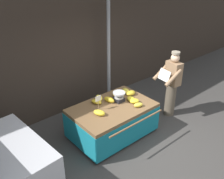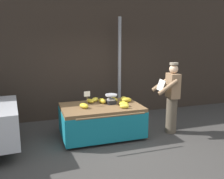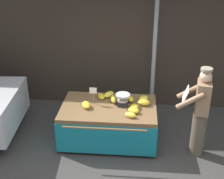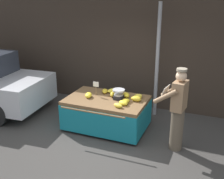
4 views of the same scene
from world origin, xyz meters
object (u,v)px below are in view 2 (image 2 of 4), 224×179
banana_bunch_7 (95,100)px  banana_bunch_8 (124,99)px  banana_bunch_2 (84,106)px  weighing_scale (111,99)px  banana_cart (101,114)px  banana_bunch_5 (122,103)px  banana_bunch_4 (124,104)px  vendor_person (172,98)px  banana_bunch_1 (90,101)px  banana_bunch_9 (124,106)px  street_pole (119,69)px  banana_bunch_3 (127,100)px  price_sign (87,95)px  banana_bunch_0 (102,101)px  banana_bunch_6 (113,100)px

banana_bunch_7 → banana_bunch_8: size_ratio=1.08×
banana_bunch_2 → weighing_scale: bearing=12.5°
banana_cart → banana_bunch_5: bearing=-8.8°
banana_bunch_4 → vendor_person: (1.18, -0.11, 0.09)m
banana_bunch_1 → banana_bunch_4: size_ratio=1.17×
banana_bunch_5 → banana_bunch_9: banana_bunch_5 is taller
street_pole → banana_bunch_8: (-0.20, -0.89, -0.63)m
banana_bunch_9 → banana_bunch_3: bearing=63.4°
banana_bunch_4 → price_sign: bearing=159.4°
banana_bunch_0 → banana_bunch_6: 0.31m
banana_cart → vendor_person: bearing=-10.8°
banana_cart → street_pole: bearing=53.3°
banana_cart → vendor_person: (1.66, -0.32, 0.33)m
weighing_scale → banana_bunch_5: (0.23, -0.15, -0.07)m
price_sign → banana_bunch_5: bearing=-12.1°
banana_bunch_1 → banana_bunch_3: 0.89m
banana_bunch_9 → street_pole: bearing=74.1°
banana_bunch_0 → banana_bunch_1: bearing=152.6°
banana_bunch_4 → banana_bunch_7: bearing=129.3°
weighing_scale → banana_bunch_5: 0.28m
street_pole → banana_bunch_7: street_pole is taller
banana_cart → banana_bunch_2: bearing=-169.9°
banana_bunch_2 → banana_bunch_9: (0.85, -0.30, -0.01)m
banana_bunch_5 → banana_bunch_9: (-0.06, -0.30, -0.00)m
banana_bunch_2 → vendor_person: vendor_person is taller
banana_bunch_1 → banana_bunch_7: same height
vendor_person → banana_bunch_7: bearing=156.1°
banana_bunch_2 → banana_bunch_7: banana_bunch_2 is taller
weighing_scale → street_pole: bearing=61.0°
banana_cart → banana_bunch_8: (0.67, 0.28, 0.24)m
weighing_scale → banana_bunch_5: bearing=-34.3°
banana_bunch_0 → banana_bunch_2: size_ratio=1.06×
banana_bunch_7 → banana_bunch_9: size_ratio=1.28×
banana_bunch_1 → banana_bunch_3: banana_bunch_3 is taller
banana_bunch_3 → vendor_person: bearing=-23.4°
banana_bunch_8 → banana_bunch_6: bearing=-176.8°
banana_bunch_0 → banana_bunch_8: banana_bunch_0 is taller
street_pole → banana_bunch_4: 1.56m
banana_bunch_2 → banana_bunch_6: size_ratio=1.09×
street_pole → banana_bunch_9: 1.72m
banana_bunch_3 → banana_bunch_8: size_ratio=0.96×
price_sign → banana_bunch_3: size_ratio=1.43×
banana_bunch_3 → banana_bunch_8: (-0.01, 0.17, -0.01)m
banana_bunch_6 → banana_bunch_8: 0.28m
banana_bunch_2 → banana_bunch_9: bearing=-19.4°
banana_cart → weighing_scale: 0.42m
vendor_person → banana_bunch_6: bearing=155.7°
banana_bunch_9 → vendor_person: (1.23, 0.06, 0.09)m
banana_bunch_0 → banana_bunch_5: 0.50m
banana_bunch_4 → banana_bunch_5: bearing=85.9°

